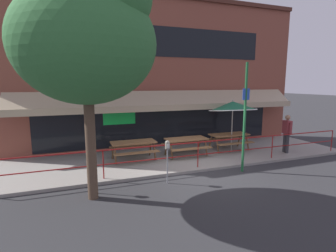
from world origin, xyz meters
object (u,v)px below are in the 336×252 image
object	(u,v)px
picnic_table_left	(134,145)
parking_meter_near	(90,155)
picnic_table_right	(229,137)
patio_umbrella_right	(233,106)
picnic_table_centre	(186,142)
parking_meter_far	(167,149)
street_sign_pole	(245,117)
street_tree_curbside	(90,36)
pedestrian_walking	(287,132)

from	to	relation	value
picnic_table_left	parking_meter_near	size ratio (longest dim) A/B	1.27
parking_meter_near	picnic_table_right	bearing A→B (deg)	21.94
parking_meter_near	patio_umbrella_right	bearing A→B (deg)	20.38
parking_meter_near	picnic_table_centre	bearing A→B (deg)	30.19
parking_meter_far	street_sign_pole	world-z (taller)	street_sign_pole
street_sign_pole	parking_meter_near	bearing A→B (deg)	-179.42
picnic_table_left	patio_umbrella_right	xyz separation A→B (m)	(4.55, -0.18, 1.47)
parking_meter_far	street_sign_pole	xyz separation A→B (m)	(2.98, 0.13, 0.87)
picnic_table_right	street_tree_curbside	world-z (taller)	street_tree_curbside
parking_meter_near	street_sign_pole	bearing A→B (deg)	0.58
picnic_table_right	parking_meter_far	size ratio (longest dim) A/B	1.27
picnic_table_centre	pedestrian_walking	bearing A→B (deg)	-13.91
patio_umbrella_right	pedestrian_walking	size ratio (longest dim) A/B	1.40
pedestrian_walking	parking_meter_far	size ratio (longest dim) A/B	1.20
picnic_table_left	patio_umbrella_right	bearing A→B (deg)	-2.25
picnic_table_left	parking_meter_far	bearing A→B (deg)	-79.31
pedestrian_walking	parking_meter_near	xyz separation A→B (m)	(-8.58, -1.31, 0.09)
picnic_table_centre	parking_meter_far	xyz separation A→B (m)	(-1.78, -2.48, 0.44)
street_sign_pole	patio_umbrella_right	bearing A→B (deg)	65.34
patio_umbrella_right	parking_meter_far	bearing A→B (deg)	-148.76
patio_umbrella_right	parking_meter_near	bearing A→B (deg)	-159.62
picnic_table_right	patio_umbrella_right	world-z (taller)	patio_umbrella_right
picnic_table_right	parking_meter_far	distance (m)	4.86
parking_meter_near	street_tree_curbside	size ratio (longest dim) A/B	0.23
street_tree_curbside	parking_meter_near	bearing A→B (deg)	103.89
patio_umbrella_right	pedestrian_walking	world-z (taller)	patio_umbrella_right
patio_umbrella_right	parking_meter_near	world-z (taller)	patio_umbrella_right
picnic_table_centre	street_sign_pole	size ratio (longest dim) A/B	0.46
picnic_table_left	street_sign_pole	distance (m)	4.49
patio_umbrella_right	parking_meter_far	distance (m)	4.85
pedestrian_walking	parking_meter_near	world-z (taller)	pedestrian_walking
picnic_table_right	street_tree_curbside	xyz separation A→B (m)	(-6.29, -3.05, 3.69)
picnic_table_centre	patio_umbrella_right	size ratio (longest dim) A/B	0.75
picnic_table_right	patio_umbrella_right	distance (m)	1.49
pedestrian_walking	street_tree_curbside	size ratio (longest dim) A/B	0.27
parking_meter_near	street_sign_pole	size ratio (longest dim) A/B	0.36
picnic_table_centre	parking_meter_near	distance (m)	4.80
patio_umbrella_right	pedestrian_walking	bearing A→B (deg)	-26.40
picnic_table_centre	street_tree_curbside	bearing A→B (deg)	-144.47
patio_umbrella_right	street_tree_curbside	world-z (taller)	street_tree_curbside
picnic_table_right	pedestrian_walking	bearing A→B (deg)	-30.49
picnic_table_centre	pedestrian_walking	size ratio (longest dim) A/B	1.05
picnic_table_right	street_tree_curbside	distance (m)	7.91
picnic_table_centre	parking_meter_far	bearing A→B (deg)	-125.60
street_tree_curbside	picnic_table_left	bearing A→B (deg)	60.01
picnic_table_left	street_sign_pole	world-z (taller)	street_sign_pole
picnic_table_centre	patio_umbrella_right	world-z (taller)	patio_umbrella_right
pedestrian_walking	parking_meter_near	distance (m)	8.68
street_tree_curbside	street_sign_pole	bearing A→B (deg)	5.67
picnic_table_centre	street_tree_curbside	xyz separation A→B (m)	(-4.02, -2.87, 3.69)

